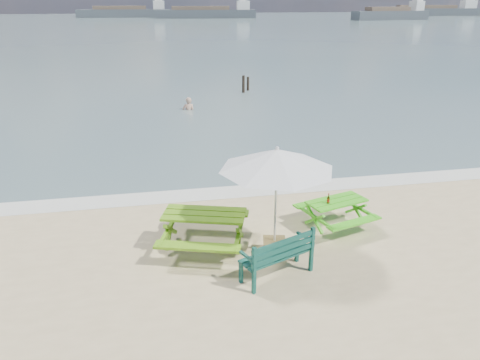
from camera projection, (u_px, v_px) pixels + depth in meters
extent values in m
plane|color=slate|center=(157.00, 27.00, 87.00)|extent=(300.00, 300.00, 0.00)
cube|color=silver|center=(241.00, 191.00, 13.55)|extent=(22.00, 0.90, 0.01)
cube|color=#5C9416|center=(204.00, 214.00, 10.22)|extent=(1.96, 1.34, 0.06)
cube|color=#5C9416|center=(211.00, 212.00, 11.12)|extent=(1.80, 0.83, 0.06)
cube|color=#5C9416|center=(197.00, 247.00, 9.57)|extent=(1.80, 0.83, 0.06)
cube|color=#5C9416|center=(205.00, 232.00, 10.39)|extent=(1.90, 1.46, 0.76)
cube|color=green|center=(337.00, 201.00, 11.26)|extent=(1.58, 1.07, 0.05)
cube|color=green|center=(319.00, 201.00, 11.92)|extent=(1.46, 0.66, 0.05)
cube|color=green|center=(354.00, 223.00, 10.80)|extent=(1.46, 0.66, 0.05)
cube|color=green|center=(336.00, 215.00, 11.39)|extent=(1.53, 1.17, 0.61)
cube|color=#0E3E35|center=(276.00, 255.00, 9.28)|extent=(1.60, 1.02, 0.04)
cube|color=#0E3E35|center=(285.00, 248.00, 9.00)|extent=(1.44, 0.63, 0.40)
cube|color=#0E3E35|center=(276.00, 265.00, 9.37)|extent=(1.52, 1.04, 0.48)
cube|color=brown|center=(274.00, 241.00, 10.21)|extent=(0.58, 0.58, 0.05)
cube|color=brown|center=(274.00, 247.00, 10.26)|extent=(0.51, 0.51, 0.27)
cylinder|color=silver|center=(275.00, 205.00, 9.89)|extent=(0.05, 0.05, 2.32)
cone|color=silver|center=(277.00, 159.00, 9.52)|extent=(2.88, 2.88, 0.44)
cylinder|color=brown|center=(328.00, 200.00, 11.07)|extent=(0.06, 0.06, 0.15)
cylinder|color=brown|center=(329.00, 195.00, 11.01)|extent=(0.03, 0.03, 0.07)
cylinder|color=#A21612|center=(328.00, 200.00, 11.07)|extent=(0.06, 0.06, 0.06)
imported|color=tan|center=(189.00, 114.00, 23.47)|extent=(0.63, 0.43, 1.69)
cylinder|color=black|center=(243.00, 86.00, 27.40)|extent=(0.17, 0.17, 1.20)
cylinder|color=black|center=(248.00, 85.00, 28.05)|extent=(0.15, 0.15, 1.02)
cube|color=#3D4348|center=(390.00, 16.00, 114.18)|extent=(19.89, 6.50, 2.20)
cube|color=silver|center=(417.00, 6.00, 115.57)|extent=(2.71, 3.28, 2.20)
cube|color=#3D4348|center=(430.00, 12.00, 138.25)|extent=(31.69, 5.34, 2.20)
cube|color=silver|center=(469.00, 4.00, 139.12)|extent=(3.91, 3.16, 2.20)
cube|color=#3D4348|center=(124.00, 14.00, 127.90)|extent=(25.04, 4.23, 2.20)
cube|color=silver|center=(159.00, 5.00, 128.72)|extent=(3.03, 3.03, 2.20)
cube|color=#3D4348|center=(205.00, 14.00, 123.36)|extent=(27.04, 6.63, 2.20)
cube|color=silver|center=(243.00, 5.00, 123.45)|extent=(3.49, 3.30, 2.20)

